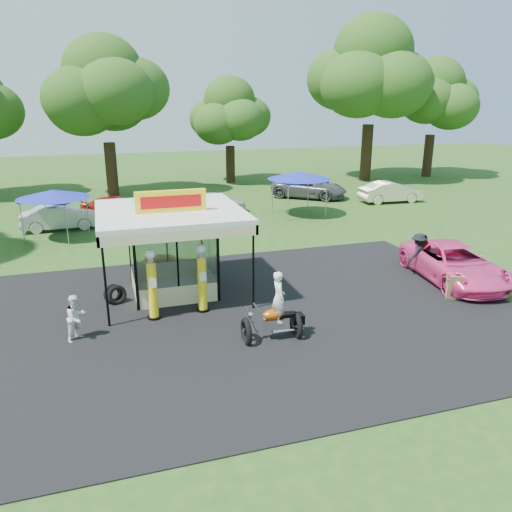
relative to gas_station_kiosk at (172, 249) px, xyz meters
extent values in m
plane|color=#234816|center=(2.00, -4.99, -1.78)|extent=(120.00, 120.00, 0.00)
cube|color=black|center=(2.00, -2.99, -1.76)|extent=(20.00, 14.00, 0.04)
cube|color=white|center=(0.00, 0.01, -1.75)|extent=(3.00, 3.00, 0.06)
cube|color=white|center=(0.00, 0.01, 1.51)|extent=(5.40, 5.40, 0.18)
cube|color=yellow|center=(0.00, -0.49, 2.00)|extent=(2.60, 0.25, 0.80)
cube|color=red|center=(0.00, -0.62, 2.00)|extent=(2.21, 0.02, 0.45)
cylinder|color=black|center=(-2.55, -2.54, -0.18)|extent=(0.08, 0.08, 3.20)
cylinder|color=black|center=(2.55, -2.54, -0.18)|extent=(0.08, 0.08, 3.20)
cylinder|color=black|center=(-1.02, -2.36, -1.73)|extent=(0.48, 0.48, 0.11)
cylinder|color=yellow|center=(-1.02, -2.36, -0.70)|extent=(0.33, 0.33, 1.95)
cylinder|color=silver|center=(-1.02, -2.36, 0.39)|extent=(0.22, 0.22, 0.22)
sphere|color=white|center=(-1.02, -2.36, 0.60)|extent=(0.35, 0.35, 0.35)
cube|color=white|center=(-1.02, -2.55, -0.37)|extent=(0.24, 0.02, 0.33)
cylinder|color=black|center=(0.74, -2.22, -1.73)|extent=(0.47, 0.47, 0.11)
cylinder|color=yellow|center=(0.74, -2.22, -0.70)|extent=(0.32, 0.32, 1.94)
cylinder|color=silver|center=(0.74, -2.22, 0.37)|extent=(0.22, 0.22, 0.22)
sphere|color=white|center=(0.74, -2.22, 0.59)|extent=(0.34, 0.34, 0.34)
cube|color=white|center=(0.74, -2.41, -0.38)|extent=(0.24, 0.02, 0.32)
torus|color=black|center=(1.55, -5.02, -1.40)|extent=(0.20, 0.94, 0.94)
torus|color=black|center=(3.23, -5.06, -1.40)|extent=(0.20, 0.94, 0.94)
cube|color=silver|center=(2.45, -5.04, -1.23)|extent=(0.62, 0.33, 0.33)
ellipsoid|color=#BF4C0D|center=(2.45, -5.04, -0.91)|extent=(0.71, 0.40, 0.33)
cube|color=black|center=(2.84, -5.05, -0.98)|extent=(0.62, 0.31, 0.11)
cube|color=black|center=(3.26, -5.07, -1.17)|extent=(0.40, 0.39, 0.31)
cylinder|color=silver|center=(1.72, -5.03, -1.00)|extent=(0.49, 0.08, 0.99)
cylinder|color=silver|center=(1.89, -5.03, -0.61)|extent=(0.07, 0.67, 0.06)
sphere|color=silver|center=(1.70, -5.03, -0.84)|extent=(0.18, 0.18, 0.18)
imported|color=white|center=(2.61, -5.05, -0.33)|extent=(0.42, 0.62, 1.67)
torus|color=black|center=(-2.20, -0.62, -1.40)|extent=(0.82, 0.56, 0.78)
torus|color=black|center=(-2.33, -0.47, -1.40)|extent=(0.84, 0.65, 0.78)
cube|color=#593819|center=(10.13, -4.14, -1.26)|extent=(0.62, 0.47, 1.02)
cube|color=#593819|center=(10.13, -3.89, -1.26)|extent=(0.62, 0.47, 1.02)
imported|color=yellow|center=(0.00, 2.21, -1.30)|extent=(2.82, 1.13, 0.96)
imported|color=#FF4598|center=(11.45, -2.23, -1.00)|extent=(3.26, 5.90, 1.56)
imported|color=white|center=(-3.52, -3.21, -1.02)|extent=(0.93, 0.93, 1.52)
imported|color=black|center=(10.55, -0.97, -0.87)|extent=(1.35, 1.09, 1.83)
imported|color=gray|center=(10.83, -0.95, -0.91)|extent=(1.07, 0.55, 1.75)
imported|color=beige|center=(-4.83, 11.98, -1.05)|extent=(4.48, 1.70, 1.46)
imported|color=#A4160C|center=(-1.50, 14.20, -1.10)|extent=(5.05, 3.10, 1.37)
imported|color=#B7B6BC|center=(4.71, 13.57, -1.05)|extent=(4.45, 2.09, 1.47)
imported|color=#4C4C4E|center=(12.97, 16.70, -0.99)|extent=(6.12, 5.65, 1.59)
imported|color=beige|center=(18.05, 13.28, -1.01)|extent=(4.73, 1.84, 1.54)
cylinder|color=gray|center=(-6.15, 11.27, -0.71)|extent=(0.05, 0.05, 2.14)
cylinder|color=gray|center=(-3.68, 11.27, -0.71)|extent=(0.05, 0.05, 2.14)
cylinder|color=gray|center=(-6.15, 8.80, -0.71)|extent=(0.05, 0.05, 2.14)
cylinder|color=gray|center=(-3.68, 8.80, -0.71)|extent=(0.05, 0.05, 2.14)
cube|color=#1B26AF|center=(-4.92, 10.03, 0.41)|extent=(2.67, 2.67, 0.11)
cone|color=#1B26AF|center=(-4.92, 10.03, 0.69)|extent=(3.85, 3.85, 0.45)
cylinder|color=gray|center=(8.58, 12.67, -0.64)|extent=(0.06, 0.06, 2.29)
cylinder|color=gray|center=(11.24, 12.67, -0.64)|extent=(0.06, 0.06, 2.29)
cylinder|color=gray|center=(8.58, 10.01, -0.64)|extent=(0.06, 0.06, 2.29)
cylinder|color=gray|center=(11.24, 10.01, -0.64)|extent=(0.06, 0.06, 2.29)
cube|color=#1B26AF|center=(9.91, 11.34, 0.56)|extent=(2.86, 2.86, 0.11)
cone|color=#1B26AF|center=(9.91, 11.34, 0.86)|extent=(4.12, 4.12, 0.48)
cylinder|color=black|center=(-1.51, 22.09, 0.29)|extent=(0.89, 0.89, 4.14)
ellipsoid|color=#254E16|center=(-1.51, 22.09, 5.66)|extent=(9.93, 9.93, 8.51)
cylinder|color=black|center=(9.06, 25.83, -0.14)|extent=(0.82, 0.82, 3.28)
ellipsoid|color=#254E16|center=(9.06, 25.83, 4.04)|extent=(7.65, 7.65, 6.55)
cylinder|color=black|center=(21.53, 23.34, 0.77)|extent=(1.02, 1.02, 5.10)
ellipsoid|color=#254E16|center=(21.53, 23.34, 7.29)|extent=(11.91, 11.91, 10.20)
cylinder|color=black|center=(28.58, 23.70, 0.22)|extent=(0.90, 0.90, 4.01)
ellipsoid|color=#254E16|center=(28.58, 23.70, 5.25)|extent=(9.05, 9.05, 7.76)
camera|label=1|loc=(-2.39, -18.69, 5.61)|focal=35.00mm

